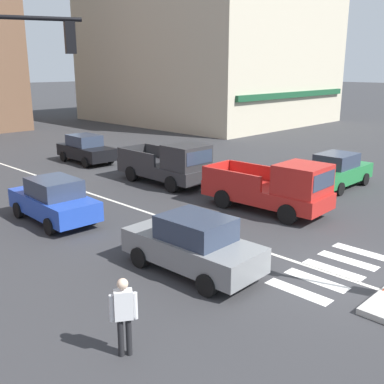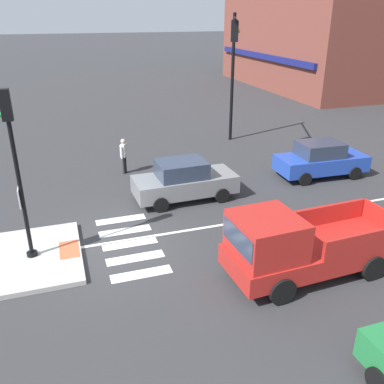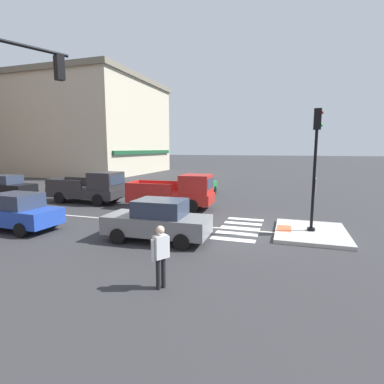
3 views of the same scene
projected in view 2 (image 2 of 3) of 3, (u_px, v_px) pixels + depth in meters
name	position (u px, v px, depth m)	size (l,w,h in m)	color
ground_plane	(115.00, 246.00, 13.56)	(300.00, 300.00, 0.00)	#333335
traffic_island	(33.00, 257.00, 12.80)	(3.69, 2.89, 0.15)	#B2AFA8
tactile_pad_front	(69.00, 249.00, 13.09)	(1.10, 0.60, 0.01)	#DB5B38
signal_pole	(16.00, 162.00, 11.56)	(0.44, 0.38, 5.04)	black
crosswalk_stripe_a	(121.00, 220.00, 15.29)	(0.44, 1.80, 0.01)	silver
crosswalk_stripe_b	(125.00, 231.00, 14.50)	(0.44, 1.80, 0.01)	silver
crosswalk_stripe_c	(130.00, 244.00, 13.70)	(0.44, 1.80, 0.01)	silver
crosswalk_stripe_d	(135.00, 258.00, 12.91)	(0.44, 1.80, 0.01)	silver
crosswalk_stripe_e	(141.00, 274.00, 12.12)	(0.44, 1.80, 0.01)	silver
lane_centre_line	(363.00, 202.00, 16.68)	(0.14, 28.00, 0.01)	silver
traffic_light_mast	(233.00, 57.00, 21.10)	(6.00, 2.72, 7.00)	black
car_blue_westbound_far	(321.00, 159.00, 19.03)	(1.97, 4.16, 1.64)	#2347B7
car_grey_westbound_near	(184.00, 180.00, 16.66)	(1.94, 4.15, 1.64)	slate
pickup_truck_red_eastbound_mid	(300.00, 246.00, 11.68)	(2.23, 5.18, 2.08)	red
pedestrian_at_curb_left	(124.00, 153.00, 19.33)	(0.48, 0.38, 1.67)	black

